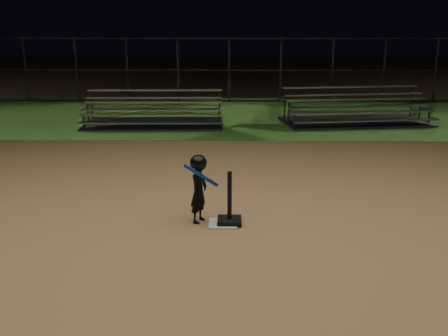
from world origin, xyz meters
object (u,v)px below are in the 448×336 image
home_plate (223,223)px  batting_tee (230,213)px  bleacher_left (154,118)px  bleacher_right (356,116)px  child_batter (199,187)px

home_plate → batting_tee: bearing=14.3°
home_plate → batting_tee: 0.20m
bleacher_left → batting_tee: bearing=-75.1°
home_plate → bleacher_right: bleacher_right is taller
batting_tee → child_batter: size_ratio=0.75×
batting_tee → child_batter: child_batter is taller
home_plate → bleacher_left: 8.48m
bleacher_left → bleacher_right: 6.31m
home_plate → child_batter: (-0.39, 0.11, 0.58)m
bleacher_left → bleacher_right: (6.29, 0.46, 0.01)m
child_batter → bleacher_right: (4.39, 8.51, -0.37)m
home_plate → batting_tee: (0.10, 0.03, 0.17)m
bleacher_left → home_plate: bearing=-75.8°
batting_tee → child_batter: 0.64m
home_plate → child_batter: child_batter is taller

